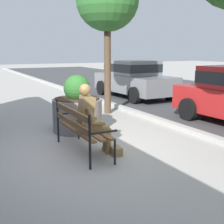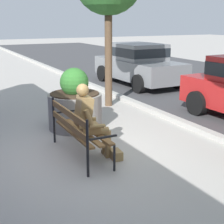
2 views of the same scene
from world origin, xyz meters
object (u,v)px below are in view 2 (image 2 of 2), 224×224
at_px(park_bench, 77,128).
at_px(bronze_statue_seated, 92,122).
at_px(concrete_planter, 75,106).
at_px(parked_car_grey, 138,63).

distance_m(park_bench, bronze_statue_seated, 0.31).
bearing_deg(bronze_statue_seated, concrete_planter, 168.54).
bearing_deg(parked_car_grey, bronze_statue_seated, -37.47).
height_order(park_bench, parked_car_grey, parked_car_grey).
xyz_separation_m(park_bench, bronze_statue_seated, (0.20, 0.21, 0.12)).
height_order(bronze_statue_seated, concrete_planter, concrete_planter).
height_order(bronze_statue_seated, parked_car_grey, parked_car_grey).
relative_size(bronze_statue_seated, parked_car_grey, 0.33).
bearing_deg(bronze_statue_seated, parked_car_grey, 142.53).
relative_size(park_bench, bronze_statue_seated, 1.32).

